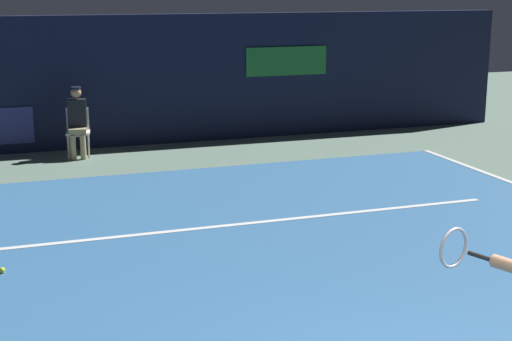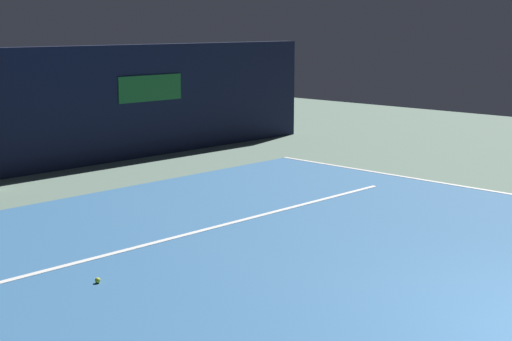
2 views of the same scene
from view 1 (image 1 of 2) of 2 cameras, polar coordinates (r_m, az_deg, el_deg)
name	(u,v)px [view 1 (image 1 of 2)]	position (r m, az deg, el deg)	size (l,w,h in m)	color
ground_plane	(251,276)	(8.74, -0.39, -7.74)	(33.19, 33.19, 0.00)	slate
court_surface	(251,275)	(8.74, -0.39, -7.70)	(10.83, 10.33, 0.01)	#336699
line_service	(207,228)	(10.36, -3.61, -4.22)	(8.45, 0.10, 0.01)	white
back_wall	(126,81)	(15.76, -9.52, 6.52)	(16.83, 0.33, 2.60)	#141933
line_judge_on_chair	(77,121)	(14.89, -13.01, 3.57)	(0.49, 0.57, 1.32)	white
tennis_ball	(2,270)	(9.22, -18.18, -6.98)	(0.07, 0.07, 0.07)	#CCE033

